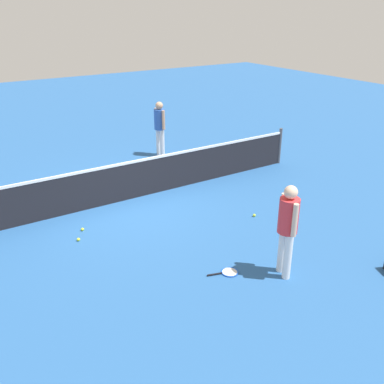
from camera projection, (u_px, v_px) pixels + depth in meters
name	position (u px, v px, depth m)	size (l,w,h in m)	color
ground_plane	(126.00, 200.00, 10.49)	(40.00, 40.00, 0.00)	#265693
court_net	(125.00, 181.00, 10.28)	(10.09, 0.09, 1.07)	#4C4C51
player_near_side	(288.00, 224.00, 7.19)	(0.43, 0.52, 1.70)	white
player_far_side	(160.00, 124.00, 13.19)	(0.36, 0.53, 1.70)	white
tennis_racket_near_player	(228.00, 272.00, 7.63)	(0.61, 0.39, 0.03)	blue
tennis_racket_far_player	(151.00, 166.00, 12.69)	(0.61, 0.39, 0.03)	red
tennis_ball_near_player	(83.00, 229.00, 9.04)	(0.07, 0.07, 0.07)	#C6E033
tennis_ball_by_net	(78.00, 239.00, 8.65)	(0.07, 0.07, 0.07)	#C6E033
tennis_ball_midcourt	(290.00, 244.00, 8.50)	(0.07, 0.07, 0.07)	#C6E033
tennis_ball_baseline	(254.00, 215.00, 9.64)	(0.07, 0.07, 0.07)	#C6E033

